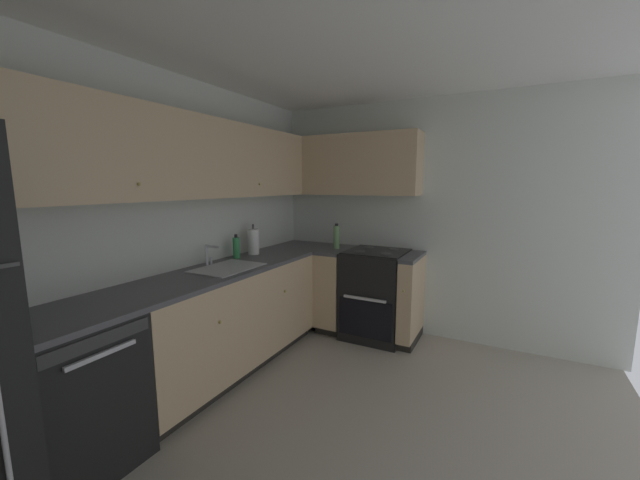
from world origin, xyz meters
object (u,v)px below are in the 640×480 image
(soap_bottle, at_px, (236,248))
(paper_towel_roll, at_px, (254,242))
(dishwasher, at_px, (73,396))
(oil_bottle, at_px, (337,237))
(oven_range, at_px, (376,293))

(soap_bottle, relative_size, paper_towel_roll, 0.72)
(dishwasher, relative_size, soap_bottle, 3.86)
(oil_bottle, bearing_deg, oven_range, -87.62)
(soap_bottle, relative_size, oil_bottle, 0.83)
(oven_range, relative_size, paper_towel_roll, 3.38)
(paper_towel_roll, xyz_separation_m, oil_bottle, (0.68, -0.60, 0.00))
(oil_bottle, bearing_deg, soap_bottle, 146.05)
(oven_range, xyz_separation_m, soap_bottle, (-0.94, 1.08, 0.55))
(dishwasher, xyz_separation_m, soap_bottle, (1.61, 0.18, 0.58))
(soap_bottle, xyz_separation_m, paper_towel_roll, (0.24, -0.02, 0.03))
(soap_bottle, bearing_deg, paper_towel_roll, -4.82)
(soap_bottle, height_order, oil_bottle, oil_bottle)
(paper_towel_roll, distance_m, oil_bottle, 0.91)
(dishwasher, bearing_deg, oven_range, -19.38)
(dishwasher, xyz_separation_m, oven_range, (2.55, -0.90, 0.02))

